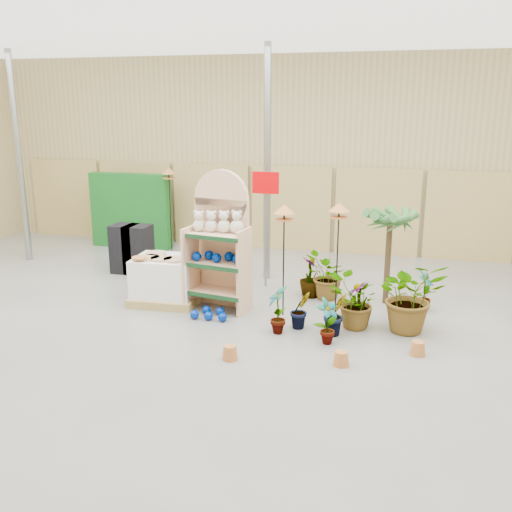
{
  "coord_description": "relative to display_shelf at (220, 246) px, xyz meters",
  "views": [
    {
      "loc": [
        2.57,
        -7.19,
        3.41
      ],
      "look_at": [
        0.3,
        1.5,
        1.0
      ],
      "focal_mm": 40.0,
      "sensor_mm": 36.0,
      "label": 1
    }
  ],
  "objects": [
    {
      "name": "potted_plant_4",
      "position": [
        3.39,
        0.65,
        -0.71
      ],
      "size": [
        0.37,
        0.45,
        0.74
      ],
      "primitive_type": "imported",
      "rotation": [
        0.0,
        0.0,
        1.25
      ],
      "color": "#2F632C",
      "rests_on": "ground"
    },
    {
      "name": "potted_plant_3",
      "position": [
        2.37,
        -0.3,
        -0.7
      ],
      "size": [
        0.46,
        0.46,
        0.76
      ],
      "primitive_type": "imported",
      "rotation": [
        0.0,
        0.0,
        4.63
      ],
      "color": "#2F632C",
      "rests_on": "ground"
    },
    {
      "name": "pallet_stack",
      "position": [
        -1.01,
        -0.02,
        -0.67
      ],
      "size": [
        1.2,
        1.02,
        0.85
      ],
      "rotation": [
        0.0,
        0.0,
        0.05
      ],
      "color": "#A3894B",
      "rests_on": "ground"
    },
    {
      "name": "offer_sign",
      "position": [
        0.47,
        1.29,
        0.49
      ],
      "size": [
        0.5,
        0.08,
        2.2
      ],
      "color": "gray",
      "rests_on": "ground"
    },
    {
      "name": "potted_plant_11",
      "position": [
        1.41,
        0.92,
        -0.71
      ],
      "size": [
        0.58,
        0.58,
        0.75
      ],
      "primitive_type": "imported",
      "rotation": [
        0.0,
        0.0,
        2.2
      ],
      "color": "#2F632C",
      "rests_on": "ground"
    },
    {
      "name": "potted_plant_1",
      "position": [
        1.5,
        -0.62,
        -0.78
      ],
      "size": [
        0.42,
        0.41,
        0.6
      ],
      "primitive_type": "imported",
      "rotation": [
        0.0,
        0.0,
        0.69
      ],
      "color": "#2F632C",
      "rests_on": "ground"
    },
    {
      "name": "gazing_balls_floor",
      "position": [
        0.0,
        -0.58,
        -1.0
      ],
      "size": [
        0.63,
        0.39,
        0.15
      ],
      "color": "#00238F",
      "rests_on": "ground"
    },
    {
      "name": "charcoal_planters",
      "position": [
        -2.43,
        1.52,
        -0.58
      ],
      "size": [
        0.8,
        0.5,
        1.0
      ],
      "color": "black",
      "rests_on": "ground"
    },
    {
      "name": "potted_plant_9",
      "position": [
        2.06,
        -0.75,
        -0.74
      ],
      "size": [
        0.47,
        0.46,
        0.67
      ],
      "primitive_type": "imported",
      "rotation": [
        0.0,
        0.0,
        0.7
      ],
      "color": "#2F632C",
      "rests_on": "ground"
    },
    {
      "name": "gazing_balls_shelf",
      "position": [
        0.0,
        -0.15,
        -0.15
      ],
      "size": [
        0.87,
        0.3,
        0.16
      ],
      "color": "#00238F",
      "rests_on": "display_shelf"
    },
    {
      "name": "potted_plant_6",
      "position": [
        1.72,
        0.84,
        -0.65
      ],
      "size": [
        0.88,
        0.94,
        0.86
      ],
      "primitive_type": "imported",
      "rotation": [
        0.0,
        0.0,
        4.39
      ],
      "color": "#2F632C",
      "rests_on": "ground"
    },
    {
      "name": "bird_table_right",
      "position": [
        1.95,
        0.21,
        0.66
      ],
      "size": [
        0.34,
        0.34,
        1.87
      ],
      "color": "black",
      "rests_on": "ground"
    },
    {
      "name": "bird_table_back",
      "position": [
        -2.28,
        3.25,
        0.77
      ],
      "size": [
        0.34,
        0.34,
        2.0
      ],
      "color": "black",
      "rests_on": "ground"
    },
    {
      "name": "teddy_bears",
      "position": [
        0.03,
        -0.11,
        0.41
      ],
      "size": [
        0.87,
        0.23,
        0.37
      ],
      "color": "beige",
      "rests_on": "display_shelf"
    },
    {
      "name": "potted_plant_0",
      "position": [
        1.2,
        -0.9,
        -0.7
      ],
      "size": [
        0.37,
        0.46,
        0.76
      ],
      "primitive_type": "imported",
      "rotation": [
        0.0,
        0.0,
        4.99
      ],
      "color": "#2F632C",
      "rests_on": "ground"
    },
    {
      "name": "palm",
      "position": [
        2.75,
        0.91,
        0.44
      ],
      "size": [
        0.7,
        0.7,
        1.78
      ],
      "color": "#41301C",
      "rests_on": "ground"
    },
    {
      "name": "trellis_stock",
      "position": [
        -3.43,
        3.51,
        -0.18
      ],
      "size": [
        2.0,
        0.3,
        1.8
      ],
      "primitive_type": "cube",
      "color": "#12571A",
      "rests_on": "ground"
    },
    {
      "name": "potted_plant_2",
      "position": [
        2.31,
        -0.43,
        -0.65
      ],
      "size": [
        1.0,
        0.96,
        0.86
      ],
      "primitive_type": "imported",
      "rotation": [
        0.0,
        0.0,
        3.65
      ],
      "color": "#2F632C",
      "rests_on": "ground"
    },
    {
      "name": "potted_plant_8",
      "position": [
        1.99,
        -1.13,
        -0.73
      ],
      "size": [
        0.42,
        0.44,
        0.69
      ],
      "primitive_type": "imported",
      "rotation": [
        0.0,
        0.0,
        0.9
      ],
      "color": "#2F632C",
      "rests_on": "ground"
    },
    {
      "name": "display_shelf",
      "position": [
        0.0,
        0.0,
        0.0
      ],
      "size": [
        1.08,
        0.78,
        2.36
      ],
      "rotation": [
        0.0,
        0.0,
        -0.16
      ],
      "color": "tan",
      "rests_on": "ground"
    },
    {
      "name": "potted_plant_10",
      "position": [
        3.14,
        -0.31,
        -0.51
      ],
      "size": [
        1.27,
        1.19,
        1.14
      ],
      "primitive_type": "imported",
      "rotation": [
        0.0,
        0.0,
        0.35
      ],
      "color": "#2F632C",
      "rests_on": "ground"
    },
    {
      "name": "room",
      "position": [
        0.37,
        -0.78,
        1.13
      ],
      "size": [
        15.2,
        12.1,
        4.7
      ],
      "color": "slate",
      "rests_on": "ground"
    },
    {
      "name": "bird_table_front",
      "position": [
        1.12,
        -0.13,
        0.64
      ],
      "size": [
        0.34,
        0.34,
        1.86
      ],
      "color": "black",
      "rests_on": "ground"
    }
  ]
}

